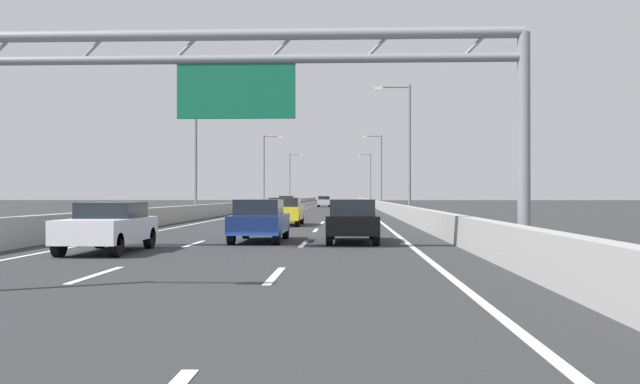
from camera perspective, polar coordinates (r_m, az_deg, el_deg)
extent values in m
plane|color=#2D2D30|center=(101.39, 0.40, -1.18)|extent=(260.00, 260.00, 0.00)
cube|color=white|center=(14.80, -17.79, -6.46)|extent=(0.16, 3.00, 0.01)
cube|color=white|center=(23.43, -10.21, -4.18)|extent=(0.16, 3.00, 0.01)
cube|color=white|center=(32.26, -6.76, -3.11)|extent=(0.16, 3.00, 0.01)
cube|color=white|center=(41.17, -4.80, -2.49)|extent=(0.16, 3.00, 0.01)
cube|color=white|center=(50.11, -3.54, -2.10)|extent=(0.16, 3.00, 0.01)
cube|color=white|center=(59.06, -2.67, -1.82)|extent=(0.16, 3.00, 0.01)
cube|color=white|center=(68.03, -2.02, -1.62)|extent=(0.16, 3.00, 0.01)
cube|color=white|center=(77.01, -1.52, -1.46)|extent=(0.16, 3.00, 0.01)
cube|color=white|center=(85.99, -1.13, -1.33)|extent=(0.16, 3.00, 0.01)
cube|color=white|center=(94.97, -0.81, -1.23)|extent=(0.16, 3.00, 0.01)
cube|color=white|center=(103.96, -0.55, -1.15)|extent=(0.16, 3.00, 0.01)
cube|color=white|center=(112.95, -0.33, -1.08)|extent=(0.16, 3.00, 0.01)
cube|color=white|center=(121.94, -0.14, -1.02)|extent=(0.16, 3.00, 0.01)
cube|color=white|center=(130.93, 0.02, -0.97)|extent=(0.16, 3.00, 0.01)
cube|color=white|center=(139.93, 0.16, -0.92)|extent=(0.16, 3.00, 0.01)
cube|color=white|center=(148.92, 0.29, -0.88)|extent=(0.16, 3.00, 0.01)
cube|color=white|center=(157.92, 0.40, -0.85)|extent=(0.16, 3.00, 0.01)
cube|color=white|center=(13.99, -3.70, -6.83)|extent=(0.16, 3.00, 0.01)
cube|color=white|center=(22.93, -1.37, -4.27)|extent=(0.16, 3.00, 0.01)
cube|color=white|center=(31.90, -0.35, -3.14)|extent=(0.16, 3.00, 0.01)
cube|color=white|center=(40.88, 0.21, -2.51)|extent=(0.16, 3.00, 0.01)
cube|color=white|center=(49.87, 0.58, -2.11)|extent=(0.16, 3.00, 0.01)
cube|color=white|center=(58.87, 0.83, -1.83)|extent=(0.16, 3.00, 0.01)
cube|color=white|center=(67.86, 1.01, -1.62)|extent=(0.16, 3.00, 0.01)
cube|color=white|center=(76.86, 1.16, -1.46)|extent=(0.16, 3.00, 0.01)
cube|color=white|center=(85.85, 1.27, -1.34)|extent=(0.16, 3.00, 0.01)
cube|color=white|center=(94.85, 1.36, -1.23)|extent=(0.16, 3.00, 0.01)
cube|color=white|center=(103.85, 1.43, -1.15)|extent=(0.16, 3.00, 0.01)
cube|color=white|center=(112.85, 1.50, -1.08)|extent=(0.16, 3.00, 0.01)
cube|color=white|center=(121.85, 1.55, -1.02)|extent=(0.16, 3.00, 0.01)
cube|color=white|center=(130.84, 1.60, -0.97)|extent=(0.16, 3.00, 0.01)
cube|color=white|center=(139.84, 1.64, -0.92)|extent=(0.16, 3.00, 0.01)
cube|color=white|center=(148.84, 1.67, -0.88)|extent=(0.16, 3.00, 0.01)
cube|color=white|center=(157.84, 1.71, -0.85)|extent=(0.16, 3.00, 0.01)
cube|color=white|center=(89.74, -3.20, -1.29)|extent=(0.16, 176.00, 0.01)
cube|color=white|center=(89.36, 3.52, -1.29)|extent=(0.16, 176.00, 0.01)
cube|color=#9E9E99|center=(111.79, -2.98, -0.85)|extent=(0.45, 220.00, 0.95)
cube|color=#9E9E99|center=(111.39, 4.11, -0.85)|extent=(0.45, 220.00, 0.95)
cylinder|color=gray|center=(20.50, 16.32, 3.92)|extent=(0.36, 0.36, 6.20)
cylinder|color=gray|center=(20.61, -7.03, 12.62)|extent=(16.43, 0.32, 0.32)
cylinder|color=gray|center=(20.46, -7.03, 10.71)|extent=(16.43, 0.26, 0.26)
cylinder|color=gray|center=(22.64, -24.70, 10.56)|extent=(0.74, 0.10, 0.74)
cylinder|color=gray|center=(21.56, -18.08, 11.10)|extent=(0.74, 0.10, 0.74)
cylinder|color=gray|center=(20.79, -10.83, 11.52)|extent=(0.74, 0.10, 0.74)
cylinder|color=gray|center=(20.36, -3.14, 11.76)|extent=(0.74, 0.10, 0.74)
cylinder|color=gray|center=(20.29, 4.74, 11.81)|extent=(0.74, 0.10, 0.74)
cylinder|color=gray|center=(20.59, 12.54, 11.63)|extent=(0.74, 0.10, 0.74)
cube|color=#0F5B3D|center=(20.30, -6.87, 8.22)|extent=(3.40, 0.12, 1.60)
cylinder|color=slate|center=(51.24, -10.12, 3.25)|extent=(0.20, 0.20, 9.50)
cylinder|color=slate|center=(51.50, -8.90, 8.38)|extent=(2.20, 0.12, 0.12)
cube|color=#F2EAC6|center=(51.29, -7.69, 8.31)|extent=(0.56, 0.28, 0.20)
cylinder|color=slate|center=(50.25, 7.33, 3.32)|extent=(0.20, 0.20, 9.50)
cylinder|color=slate|center=(50.67, 6.08, 8.53)|extent=(2.20, 0.12, 0.12)
cube|color=#F2EAC6|center=(50.59, 4.82, 8.42)|extent=(0.56, 0.28, 0.20)
cylinder|color=slate|center=(92.00, -4.60, 1.69)|extent=(0.20, 0.20, 9.50)
cylinder|color=slate|center=(92.15, -3.92, 4.55)|extent=(2.20, 0.12, 0.12)
cube|color=#F2EAC6|center=(92.03, -3.24, 4.50)|extent=(0.56, 0.28, 0.20)
cylinder|color=slate|center=(91.46, 5.03, 1.70)|extent=(0.20, 0.20, 9.50)
cylinder|color=slate|center=(91.68, 4.34, 4.58)|extent=(2.20, 0.12, 0.12)
cube|color=#F2EAC6|center=(91.64, 3.65, 4.52)|extent=(0.56, 0.28, 0.20)
cylinder|color=slate|center=(133.12, -2.49, 1.09)|extent=(0.20, 0.20, 9.50)
cylinder|color=slate|center=(133.22, -2.01, 3.06)|extent=(2.20, 0.12, 0.12)
cube|color=#F2EAC6|center=(133.14, -1.54, 3.02)|extent=(0.56, 0.28, 0.20)
cylinder|color=slate|center=(132.74, 4.15, 1.09)|extent=(0.20, 0.20, 9.50)
cylinder|color=slate|center=(132.90, 3.68, 3.07)|extent=(2.20, 0.12, 0.12)
cube|color=#F2EAC6|center=(132.87, 3.20, 3.03)|extent=(0.56, 0.28, 0.20)
cube|color=yellow|center=(37.17, -2.85, -1.72)|extent=(1.73, 4.57, 0.69)
cube|color=black|center=(36.98, -2.87, -0.83)|extent=(1.53, 2.17, 0.47)
cylinder|color=black|center=(38.98, -3.73, -2.16)|extent=(0.22, 0.64, 0.64)
cylinder|color=black|center=(38.85, -1.51, -2.16)|extent=(0.22, 0.64, 0.64)
cylinder|color=black|center=(35.53, -4.31, -2.34)|extent=(0.22, 0.64, 0.64)
cylinder|color=black|center=(35.39, -1.88, -2.35)|extent=(0.22, 0.64, 0.64)
cube|color=silver|center=(20.51, -16.97, -2.95)|extent=(1.74, 4.12, 0.64)
cube|color=black|center=(20.83, -16.65, -1.42)|extent=(1.53, 1.94, 0.45)
cylinder|color=black|center=(22.20, -17.53, -3.58)|extent=(0.22, 0.64, 0.64)
cylinder|color=black|center=(21.74, -13.76, -3.65)|extent=(0.22, 0.64, 0.64)
cylinder|color=black|center=(19.39, -20.56, -4.05)|extent=(0.22, 0.64, 0.64)
cylinder|color=black|center=(18.86, -16.30, -4.17)|extent=(0.22, 0.64, 0.64)
cube|color=#A8ADB2|center=(95.73, 0.34, -0.83)|extent=(1.71, 4.51, 0.70)
cube|color=black|center=(95.78, 0.34, -0.48)|extent=(1.50, 1.93, 0.46)
cylinder|color=black|center=(97.47, -0.07, -1.02)|extent=(0.22, 0.64, 0.64)
cylinder|color=black|center=(97.42, 0.80, -1.02)|extent=(0.22, 0.64, 0.64)
cylinder|color=black|center=(94.06, -0.15, -1.05)|extent=(0.22, 0.64, 0.64)
cylinder|color=black|center=(94.01, 0.75, -1.05)|extent=(0.22, 0.64, 0.64)
cube|color=black|center=(23.89, 2.66, -2.60)|extent=(1.70, 4.36, 0.62)
cube|color=black|center=(24.05, 2.66, -1.22)|extent=(1.50, 1.96, 0.52)
cylinder|color=black|center=(25.53, 0.97, -3.15)|extent=(0.22, 0.64, 0.64)
cylinder|color=black|center=(25.54, 4.30, -3.15)|extent=(0.22, 0.64, 0.64)
cylinder|color=black|center=(22.28, 0.78, -3.58)|extent=(0.22, 0.64, 0.64)
cylinder|color=black|center=(22.29, 4.60, -3.57)|extent=(0.22, 0.64, 0.64)
cube|color=red|center=(80.14, -2.71, -0.95)|extent=(1.77, 4.33, 0.66)
cube|color=black|center=(79.59, -2.74, -0.52)|extent=(1.55, 2.02, 0.55)
cylinder|color=black|center=(81.83, -3.15, -1.17)|extent=(0.22, 0.64, 0.64)
cylinder|color=black|center=(81.70, -2.07, -1.17)|extent=(0.22, 0.64, 0.64)
cylinder|color=black|center=(78.61, -3.37, -1.20)|extent=(0.22, 0.64, 0.64)
cylinder|color=black|center=(78.48, -2.25, -1.21)|extent=(0.22, 0.64, 0.64)
cube|color=#2347AD|center=(24.30, -4.91, -2.57)|extent=(1.70, 4.37, 0.62)
cube|color=black|center=(23.93, -5.01, -1.24)|extent=(1.50, 2.01, 0.53)
cylinder|color=black|center=(26.03, -6.08, -3.10)|extent=(0.22, 0.64, 0.64)
cylinder|color=black|center=(25.86, -2.83, -3.12)|extent=(0.22, 0.64, 0.64)
cylinder|color=black|center=(22.80, -7.27, -3.50)|extent=(0.22, 0.64, 0.64)
cylinder|color=black|center=(22.61, -3.56, -3.53)|extent=(0.22, 0.64, 0.64)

